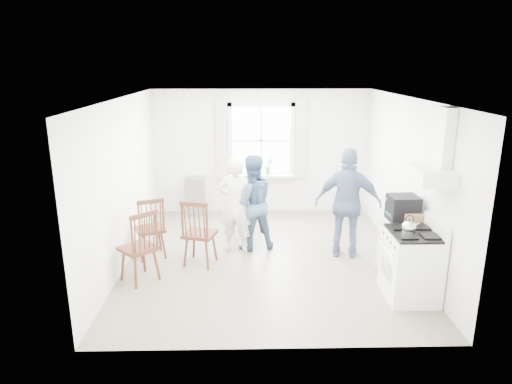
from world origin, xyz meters
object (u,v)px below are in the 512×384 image
windsor_chair_c (142,239)px  person_right (348,204)px  gas_stove (411,264)px  person_left (236,205)px  windsor_chair_a (151,222)px  person_mid (251,203)px  windsor_chair_b (197,226)px  low_cabinet (399,247)px  stereo_stack (403,208)px

windsor_chair_c → person_right: person_right is taller
gas_stove → person_left: 2.94m
windsor_chair_a → person_mid: bearing=14.6°
gas_stove → windsor_chair_a: bearing=160.3°
windsor_chair_b → low_cabinet: bearing=-6.3°
windsor_chair_a → windsor_chair_b: 0.83m
stereo_stack → windsor_chair_a: size_ratio=0.41×
stereo_stack → person_right: 1.01m
windsor_chair_b → person_left: size_ratio=0.67×
low_cabinet → gas_stove: bearing=-95.7°
stereo_stack → person_mid: size_ratio=0.26×
stereo_stack → windsor_chair_a: 3.90m
windsor_chair_b → windsor_chair_c: windsor_chair_c is taller
stereo_stack → person_mid: 2.48m
windsor_chair_c → person_mid: person_mid is taller
stereo_stack → gas_stove: bearing=-93.8°
gas_stove → low_cabinet: bearing=84.3°
gas_stove → stereo_stack: stereo_stack is taller
stereo_stack → person_left: bearing=157.3°
windsor_chair_c → person_left: person_left is taller
windsor_chair_a → windsor_chair_b: size_ratio=0.95×
windsor_chair_a → person_right: person_right is taller
windsor_chair_c → person_left: bearing=40.8°
gas_stove → person_left: bearing=145.6°
low_cabinet → windsor_chair_a: (-3.84, 0.65, 0.19)m
gas_stove → stereo_stack: bearing=86.2°
gas_stove → low_cabinet: 0.70m
person_right → low_cabinet: bearing=145.1°
gas_stove → stereo_stack: size_ratio=2.63×
stereo_stack → person_right: (-0.62, 0.78, -0.17)m
windsor_chair_c → person_mid: (1.58, 1.26, 0.15)m
person_mid → gas_stove: bearing=127.1°
windsor_chair_a → person_right: bearing=1.1°
windsor_chair_b → person_right: size_ratio=0.61×
gas_stove → windsor_chair_a: (-3.77, 1.35, 0.16)m
windsor_chair_a → windsor_chair_c: 0.84m
stereo_stack → windsor_chair_b: 3.10m
stereo_stack → windsor_chair_b: size_ratio=0.39×
windsor_chair_c → gas_stove: bearing=-7.8°
person_mid → windsor_chair_a: bearing=1.3°
windsor_chair_b → person_mid: (0.86, 0.74, 0.15)m
gas_stove → person_right: bearing=112.2°
gas_stove → windsor_chair_b: gas_stove is taller
gas_stove → person_mid: (-2.14, 1.77, 0.34)m
low_cabinet → windsor_chair_b: 3.10m
windsor_chair_c → person_right: 3.28m
gas_stove → windsor_chair_c: size_ratio=1.01×
windsor_chair_b → person_mid: size_ratio=0.67×
person_left → person_right: 1.85m
low_cabinet → windsor_chair_c: (-3.80, -0.19, 0.23)m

